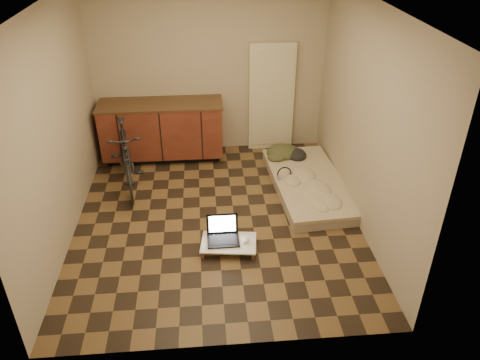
{
  "coord_description": "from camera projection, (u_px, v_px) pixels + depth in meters",
  "views": [
    {
      "loc": [
        -0.13,
        -4.88,
        3.47
      ],
      "look_at": [
        0.29,
        -0.01,
        0.55
      ],
      "focal_mm": 35.0,
      "sensor_mm": 36.0,
      "label": 1
    }
  ],
  "objects": [
    {
      "name": "appliance_panel",
      "position": [
        271.0,
        97.0,
        7.26
      ],
      "size": [
        0.7,
        0.1,
        1.7
      ],
      "primitive_type": "cube",
      "color": "beige",
      "rests_on": "ground"
    },
    {
      "name": "lap_desk",
      "position": [
        229.0,
        243.0,
        5.38
      ],
      "size": [
        0.67,
        0.48,
        0.1
      ],
      "rotation": [
        0.0,
        0.0,
        -0.13
      ],
      "color": "brown",
      "rests_on": "ground"
    },
    {
      "name": "clothing_pile",
      "position": [
        287.0,
        149.0,
        7.02
      ],
      "size": [
        0.56,
        0.47,
        0.21
      ],
      "primitive_type": null,
      "rotation": [
        0.0,
        0.0,
        0.07
      ],
      "color": "#3E4126",
      "rests_on": "futon"
    },
    {
      "name": "cabinets",
      "position": [
        162.0,
        130.0,
        7.13
      ],
      "size": [
        1.84,
        0.62,
        0.91
      ],
      "color": "black",
      "rests_on": "ground"
    },
    {
      "name": "mouse",
      "position": [
        246.0,
        240.0,
        5.37
      ],
      "size": [
        0.11,
        0.13,
        0.04
      ],
      "primitive_type": "ellipsoid",
      "rotation": [
        0.0,
        0.0,
        -0.4
      ],
      "color": "white",
      "rests_on": "lap_desk"
    },
    {
      "name": "room_shell",
      "position": [
        214.0,
        124.0,
        5.3
      ],
      "size": [
        3.5,
        4.0,
        2.6
      ],
      "color": "brown",
      "rests_on": "ground"
    },
    {
      "name": "headphones",
      "position": [
        284.0,
        173.0,
        6.45
      ],
      "size": [
        0.25,
        0.23,
        0.15
      ],
      "primitive_type": null,
      "rotation": [
        0.0,
        0.0,
        0.11
      ],
      "color": "black",
      "rests_on": "futon"
    },
    {
      "name": "bicycle",
      "position": [
        126.0,
        153.0,
        6.39
      ],
      "size": [
        0.75,
        1.63,
        1.02
      ],
      "primitive_type": "imported",
      "rotation": [
        0.0,
        0.0,
        0.19
      ],
      "color": "black",
      "rests_on": "ground"
    },
    {
      "name": "futon",
      "position": [
        308.0,
        184.0,
        6.51
      ],
      "size": [
        1.06,
        1.99,
        0.17
      ],
      "rotation": [
        0.0,
        0.0,
        0.07
      ],
      "color": "#AF9F8C",
      "rests_on": "ground"
    },
    {
      "name": "laptop",
      "position": [
        223.0,
        235.0,
        5.4
      ],
      "size": [
        0.37,
        0.33,
        0.25
      ],
      "rotation": [
        0.0,
        0.0,
        0.01
      ],
      "color": "black",
      "rests_on": "lap_desk"
    }
  ]
}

